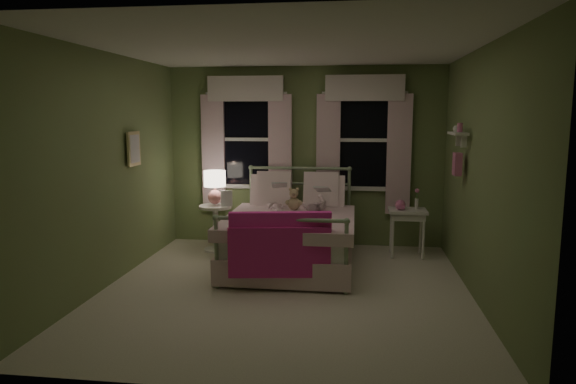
# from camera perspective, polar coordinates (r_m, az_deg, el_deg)

# --- Properties ---
(room_shell) EXTENTS (4.20, 4.20, 4.20)m
(room_shell) POSITION_cam_1_polar(r_m,az_deg,el_deg) (5.45, -0.31, 2.14)
(room_shell) COLOR white
(room_shell) RESTS_ON ground
(bed) EXTENTS (1.58, 2.04, 1.18)m
(bed) POSITION_cam_1_polar(r_m,az_deg,el_deg) (6.56, 0.39, -4.86)
(bed) COLOR white
(bed) RESTS_ON ground
(pink_throw) EXTENTS (1.10, 0.31, 0.71)m
(pink_throw) POSITION_cam_1_polar(r_m,az_deg,el_deg) (5.52, -0.91, -5.06)
(pink_throw) COLOR #F02FA3
(pink_throw) RESTS_ON bed
(child_left) EXTENTS (0.31, 0.25, 0.75)m
(child_left) POSITION_cam_1_polar(r_m,az_deg,el_deg) (6.91, -1.48, 0.54)
(child_left) COLOR #F7D1DD
(child_left) RESTS_ON bed
(child_right) EXTENTS (0.42, 0.35, 0.77)m
(child_right) POSITION_cam_1_polar(r_m,az_deg,el_deg) (6.84, 3.16, 0.56)
(child_right) COLOR #F7D1DD
(child_right) RESTS_ON bed
(book_left) EXTENTS (0.21, 0.14, 0.26)m
(book_left) POSITION_cam_1_polar(r_m,az_deg,el_deg) (6.66, -1.81, 0.40)
(book_left) COLOR beige
(book_left) RESTS_ON child_left
(book_right) EXTENTS (0.21, 0.13, 0.26)m
(book_right) POSITION_cam_1_polar(r_m,az_deg,el_deg) (6.60, 3.00, -0.06)
(book_right) COLOR beige
(book_right) RESTS_ON child_right
(teddy_bear) EXTENTS (0.22, 0.18, 0.30)m
(teddy_bear) POSITION_cam_1_polar(r_m,az_deg,el_deg) (6.74, 0.67, -0.97)
(teddy_bear) COLOR tan
(teddy_bear) RESTS_ON bed
(nightstand_left) EXTENTS (0.46, 0.46, 0.65)m
(nightstand_left) POSITION_cam_1_polar(r_m,az_deg,el_deg) (7.31, -8.04, -3.27)
(nightstand_left) COLOR white
(nightstand_left) RESTS_ON ground
(table_lamp) EXTENTS (0.30, 0.30, 0.47)m
(table_lamp) POSITION_cam_1_polar(r_m,az_deg,el_deg) (7.22, -8.13, 0.90)
(table_lamp) COLOR #DB8184
(table_lamp) RESTS_ON nightstand_left
(book_nightstand) EXTENTS (0.21, 0.26, 0.02)m
(book_nightstand) POSITION_cam_1_polar(r_m,az_deg,el_deg) (7.16, -7.48, -1.55)
(book_nightstand) COLOR beige
(book_nightstand) RESTS_ON nightstand_left
(nightstand_right) EXTENTS (0.50, 0.40, 0.64)m
(nightstand_right) POSITION_cam_1_polar(r_m,az_deg,el_deg) (7.10, 13.13, -2.68)
(nightstand_right) COLOR white
(nightstand_right) RESTS_ON ground
(pink_toy) EXTENTS (0.14, 0.18, 0.14)m
(pink_toy) POSITION_cam_1_polar(r_m,az_deg,el_deg) (7.06, 12.37, -1.42)
(pink_toy) COLOR pink
(pink_toy) RESTS_ON nightstand_right
(bud_vase) EXTENTS (0.06, 0.06, 0.28)m
(bud_vase) POSITION_cam_1_polar(r_m,az_deg,el_deg) (7.12, 14.12, -0.73)
(bud_vase) COLOR white
(bud_vase) RESTS_ON nightstand_right
(window_left) EXTENTS (1.34, 0.13, 1.96)m
(window_left) POSITION_cam_1_polar(r_m,az_deg,el_deg) (7.57, -4.65, 6.39)
(window_left) COLOR black
(window_left) RESTS_ON room_shell
(window_right) EXTENTS (1.34, 0.13, 1.96)m
(window_right) POSITION_cam_1_polar(r_m,az_deg,el_deg) (7.40, 8.40, 6.27)
(window_right) COLOR black
(window_right) RESTS_ON room_shell
(wall_shelf) EXTENTS (0.15, 0.50, 0.60)m
(wall_shelf) POSITION_cam_1_polar(r_m,az_deg,el_deg) (6.19, 18.35, 4.56)
(wall_shelf) COLOR white
(wall_shelf) RESTS_ON room_shell
(framed_picture) EXTENTS (0.03, 0.32, 0.42)m
(framed_picture) POSITION_cam_1_polar(r_m,az_deg,el_deg) (6.55, -16.75, 4.63)
(framed_picture) COLOR beige
(framed_picture) RESTS_ON room_shell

